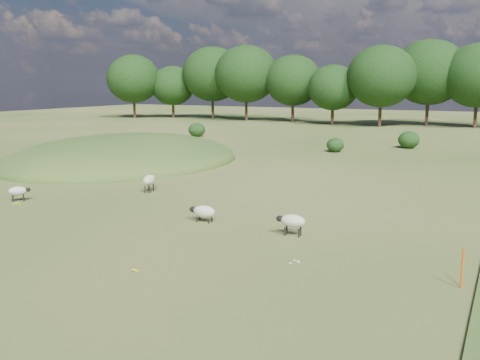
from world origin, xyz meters
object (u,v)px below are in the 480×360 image
Objects in this scene: sheep_1 at (149,180)px; sheep_0 at (292,221)px; sheep_3 at (18,191)px; marker_post at (462,269)px; sheep_2 at (203,212)px.

sheep_0 is at bearing -130.74° from sheep_1.
marker_post is at bearing -50.26° from sheep_3.
sheep_2 is 10.35m from sheep_3.
marker_post is at bearing -130.78° from sheep_1.
sheep_3 is at bearing -1.53° from sheep_0.
sheep_0 is 14.47m from sheep_3.
sheep_1 is 7.22m from sheep_2.
sheep_0 is 0.96× the size of sheep_2.
sheep_3 is (-10.32, -0.79, 0.08)m from sheep_2.
sheep_3 is at bearing 173.86° from marker_post.
marker_post is 20.95m from sheep_3.
marker_post reaches higher than sheep_1.
marker_post reaches higher than sheep_0.
sheep_1 is (-16.43, 7.16, 0.05)m from marker_post.
sheep_0 reaches higher than sheep_3.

